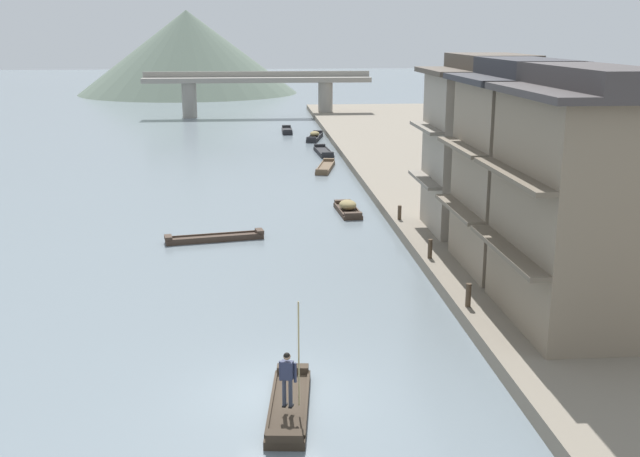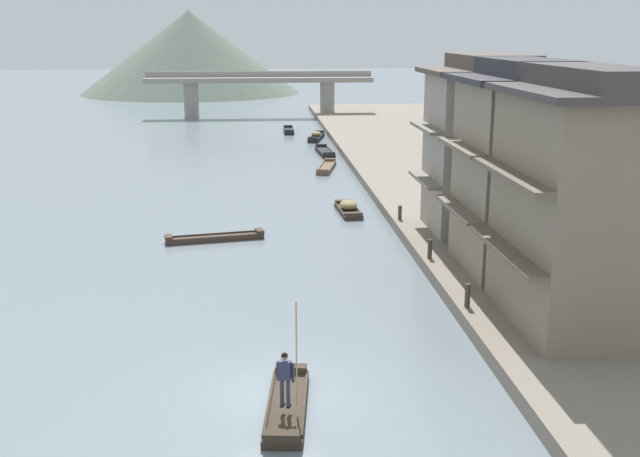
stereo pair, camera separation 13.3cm
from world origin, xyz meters
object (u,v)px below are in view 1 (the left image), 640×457
Objects in this scene: boat_midriver_drifting at (325,167)px; mooring_post_dock_near at (468,295)px; boat_moored_far at (287,131)px; mooring_post_dock_far at (400,212)px; boat_moored_third at (348,208)px; boat_foreground_poled at (289,406)px; stone_bridge at (258,87)px; mooring_post_dock_mid at (430,249)px; boat_moored_nearest at (324,152)px; boat_moored_second at (215,238)px; house_waterfront_nearest at (582,200)px; boat_midriver_upstream at (315,137)px; house_waterfront_second at (520,168)px; house_waterfront_tall at (486,145)px; boatman_person at (288,373)px.

boat_midriver_drifting is 32.21m from mooring_post_dock_near.
boat_moored_far is 41.26m from mooring_post_dock_far.
boat_moored_third reaches higher than boat_moored_far.
stone_bridge reaches higher than boat_foreground_poled.
mooring_post_dock_mid is (6.89, 12.50, 0.84)m from boat_foreground_poled.
boat_moored_second is (-8.13, -27.69, -0.03)m from boat_moored_nearest.
boat_foreground_poled is at bearing -137.53° from mooring_post_dock_near.
house_waterfront_nearest reaches higher than boat_foreground_poled.
boat_moored_far is at bearing 95.83° from mooring_post_dock_far.
mooring_post_dock_near is 70.31m from stone_bridge.
boat_midriver_drifting is 6.04× the size of mooring_post_dock_near.
boat_moored_nearest is 30.86m from stone_bridge.
boat_midriver_upstream is at bearing -75.46° from stone_bridge.
boat_moored_second is (-2.93, 18.33, -0.01)m from boat_foreground_poled.
boat_foreground_poled is at bearing -118.85° from mooring_post_dock_mid.
house_waterfront_nearest is at bearing 24.71° from boat_foreground_poled.
boat_moored_nearest is 5.95× the size of mooring_post_dock_mid.
house_waterfront_second is 5.34m from mooring_post_dock_mid.
house_waterfront_second is at bearing -81.43° from boat_moored_far.
boat_moored_far is at bearing 100.49° from house_waterfront_tall.
boatman_person reaches higher than boat_moored_second.
boat_moored_second is 5.91× the size of mooring_post_dock_mid.
boat_foreground_poled is 0.87× the size of boat_moored_second.
boat_foreground_poled reaches higher than boat_midriver_drifting.
house_waterfront_second is (10.25, 11.58, 3.41)m from boatman_person.
house_waterfront_second reaches higher than mooring_post_dock_near.
house_waterfront_nearest is 10.18× the size of mooring_post_dock_mid.
house_waterfront_second is (4.99, -35.08, 4.70)m from boat_moored_nearest.
mooring_post_dock_far is at bearing 90.00° from mooring_post_dock_near.
boat_moored_third is at bearing 106.16° from house_waterfront_nearest.
house_waterfront_nearest is 11.43× the size of mooring_post_dock_far.
house_waterfront_second reaches higher than boat_moored_third.
boat_midriver_upstream is 44.96m from house_waterfront_second.
stone_bridge reaches higher than mooring_post_dock_far.
house_waterfront_tall reaches higher than boat_moored_third.
boatman_person is at bearing -96.42° from boat_moored_nearest.
house_waterfront_second is 1.00× the size of house_waterfront_tall.
house_waterfront_tall is at bearing -46.23° from boat_moored_third.
mooring_post_dock_near is at bearing -87.58° from boat_moored_nearest.
boat_moored_third is 4.26× the size of mooring_post_dock_near.
boat_foreground_poled is at bearing -96.46° from boat_moored_nearest.
mooring_post_dock_near is (6.93, 6.95, -0.46)m from boatman_person.
boat_moored_second is 9.95m from mooring_post_dock_far.
mooring_post_dock_mid is (6.93, 13.15, -0.47)m from boatman_person.
mooring_post_dock_mid reaches higher than boat_foreground_poled.
house_waterfront_tall reaches higher than stone_bridge.
mooring_post_dock_near is (1.70, -49.08, 0.73)m from boat_midriver_upstream.
house_waterfront_second is at bearing 46.99° from boat_foreground_poled.
boat_moored_second is at bearing 176.10° from house_waterfront_tall.
house_waterfront_tall is at bearing -73.88° from boat_midriver_drifting.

